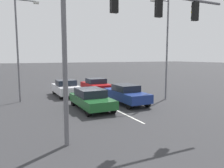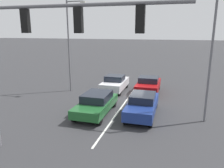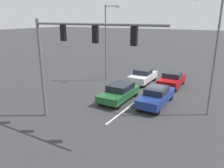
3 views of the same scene
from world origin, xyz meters
name	(u,v)px [view 1 (image 1 of 3)]	position (x,y,z in m)	size (l,w,h in m)	color
ground_plane	(88,97)	(0.00, 0.00, 0.00)	(240.00, 240.00, 0.00)	#333335
lane_stripe_left_divider	(94,100)	(0.00, 1.53, 0.01)	(0.12, 15.06, 0.01)	silver
car_darkgreen_midlane_front	(91,99)	(1.40, 4.56, 0.74)	(1.94, 4.47, 1.42)	#1E5928
car_navy_leftlane_front	(126,94)	(-1.70, 4.01, 0.76)	(1.78, 4.68, 1.48)	navy
car_silver_midlane_second	(66,88)	(1.69, -1.37, 0.75)	(1.89, 4.07, 1.51)	silver
car_maroon_leftlane_second	(96,86)	(-1.43, -1.61, 0.75)	(1.94, 4.18, 1.49)	maroon
traffic_signal_gantry	(126,23)	(1.79, 10.04, 5.13)	(8.75, 0.37, 6.82)	slate
street_lamp_right_shoulder	(20,43)	(5.55, -0.24, 4.69)	(1.83, 0.24, 8.17)	slate
street_lamp_left_shoulder	(165,43)	(-5.46, 3.99, 4.75)	(1.80, 0.24, 8.31)	slate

